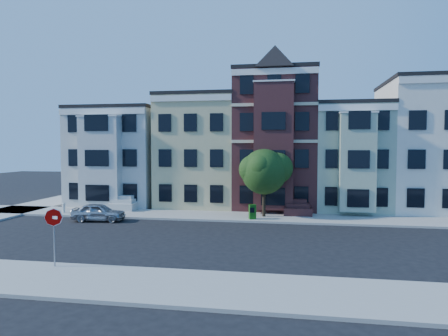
% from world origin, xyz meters
% --- Properties ---
extents(ground, '(120.00, 120.00, 0.00)m').
position_xyz_m(ground, '(0.00, 0.00, 0.00)').
color(ground, black).
extents(far_sidewalk, '(60.00, 4.00, 0.15)m').
position_xyz_m(far_sidewalk, '(0.00, 8.00, 0.07)').
color(far_sidewalk, '#9E9B93').
rests_on(far_sidewalk, ground).
extents(near_sidewalk, '(60.00, 4.00, 0.15)m').
position_xyz_m(near_sidewalk, '(0.00, -8.00, 0.07)').
color(near_sidewalk, '#9E9B93').
rests_on(near_sidewalk, ground).
extents(house_white, '(8.00, 9.00, 9.00)m').
position_xyz_m(house_white, '(-15.00, 14.50, 4.50)').
color(house_white, beige).
rests_on(house_white, ground).
extents(house_yellow, '(7.00, 9.00, 10.00)m').
position_xyz_m(house_yellow, '(-7.00, 14.50, 5.00)').
color(house_yellow, '#CCBC84').
rests_on(house_yellow, ground).
extents(house_brown, '(7.00, 9.00, 12.00)m').
position_xyz_m(house_brown, '(0.00, 14.50, 6.00)').
color(house_brown, '#421C1C').
rests_on(house_brown, ground).
extents(house_green, '(6.00, 9.00, 9.00)m').
position_xyz_m(house_green, '(6.50, 14.50, 4.50)').
color(house_green, '#9FB296').
rests_on(house_green, ground).
extents(house_cream, '(8.00, 9.00, 11.00)m').
position_xyz_m(house_cream, '(13.50, 14.50, 5.50)').
color(house_cream, silver).
rests_on(house_cream, ground).
extents(street_tree, '(6.02, 6.02, 6.48)m').
position_xyz_m(street_tree, '(-0.66, 8.08, 3.39)').
color(street_tree, '#2B4F1C').
rests_on(street_tree, far_sidewalk).
extents(parked_car, '(4.07, 1.96, 1.34)m').
position_xyz_m(parked_car, '(-12.77, 4.78, 0.67)').
color(parked_car, '#AAACB2').
rests_on(parked_car, ground).
extents(newspaper_box, '(0.60, 0.57, 1.08)m').
position_xyz_m(newspaper_box, '(-1.43, 6.77, 0.69)').
color(newspaper_box, '#135210').
rests_on(newspaper_box, far_sidewalk).
extents(fire_hydrant, '(0.28, 0.28, 0.64)m').
position_xyz_m(fire_hydrant, '(-17.00, 7.09, 0.47)').
color(fire_hydrant, beige).
rests_on(fire_hydrant, far_sidewalk).
extents(stop_sign, '(0.83, 0.21, 2.98)m').
position_xyz_m(stop_sign, '(-9.09, -6.57, 1.64)').
color(stop_sign, '#AB0200').
rests_on(stop_sign, near_sidewalk).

